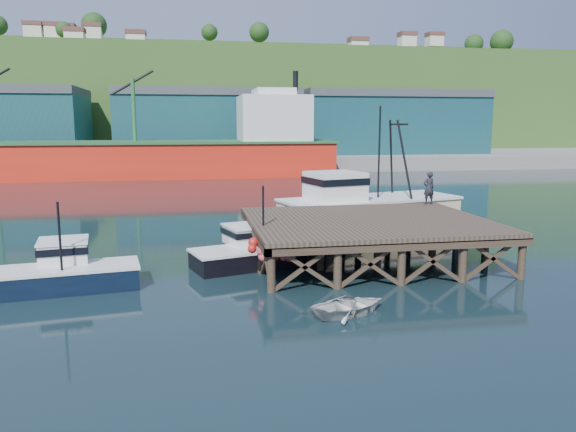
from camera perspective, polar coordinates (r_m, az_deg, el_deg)
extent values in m
plane|color=black|center=(28.10, -2.73, -4.92)|extent=(300.00, 300.00, 0.00)
cube|color=brown|center=(28.89, 8.12, -0.55)|extent=(12.00, 10.00, 0.25)
cube|color=#473828|center=(24.47, 11.66, -3.06)|extent=(12.00, 0.30, 0.35)
cylinder|color=#473828|center=(23.37, -1.72, -5.86)|extent=(0.36, 0.36, 2.60)
cylinder|color=#473828|center=(27.41, 22.64, -4.30)|extent=(0.36, 0.36, 2.60)
cylinder|color=#473828|center=(32.46, -4.17, -1.53)|extent=(0.36, 0.36, 2.60)
cylinder|color=#473828|center=(35.48, 14.46, -0.87)|extent=(0.36, 0.36, 2.60)
cube|color=gray|center=(97.25, -8.15, 5.83)|extent=(160.00, 40.00, 2.00)
cube|color=#1A5455|center=(92.07, -8.12, 9.06)|extent=(28.00, 16.00, 9.00)
cube|color=#1A5455|center=(97.91, 9.94, 9.03)|extent=(30.00, 16.00, 9.00)
cube|color=red|center=(75.63, -16.70, 5.44)|extent=(55.00, 9.50, 4.40)
cube|color=#26592D|center=(75.52, -16.79, 7.18)|extent=(55.50, 10.00, 0.30)
cube|color=silver|center=(75.88, -1.50, 9.84)|extent=(9.00, 9.00, 6.00)
cube|color=silver|center=(75.97, -1.51, 12.33)|extent=(5.00, 7.00, 1.20)
cylinder|color=black|center=(76.59, 0.77, 13.59)|extent=(0.70, 0.70, 2.50)
cube|color=#2D511E|center=(127.11, -8.78, 11.16)|extent=(220.00, 50.00, 22.00)
cube|color=black|center=(25.52, -21.83, -6.00)|extent=(6.29, 3.04, 0.94)
cube|color=silver|center=(25.40, -21.89, -4.94)|extent=(6.41, 3.10, 0.12)
cube|color=silver|center=(26.35, -21.83, -3.43)|extent=(2.23, 2.23, 0.94)
cube|color=black|center=(26.31, -21.86, -2.99)|extent=(2.36, 2.36, 0.31)
cylinder|color=black|center=(24.51, -22.17, -2.02)|extent=(0.10, 0.10, 2.91)
cube|color=black|center=(27.74, -3.04, -4.17)|extent=(6.81, 4.10, 0.89)
cube|color=silver|center=(27.64, -3.05, -3.24)|extent=(6.94, 4.18, 0.12)
cube|color=silver|center=(28.59, -3.99, -1.95)|extent=(2.65, 2.65, 0.89)
cube|color=black|center=(28.55, -4.00, -1.57)|extent=(2.79, 2.79, 0.30)
cylinder|color=black|center=(26.76, -2.53, -0.26)|extent=(0.10, 0.10, 3.15)
sphere|color=#DA5059|center=(24.92, -2.70, -4.22)|extent=(0.41, 0.41, 0.41)
sphere|color=#DA5059|center=(25.19, -0.76, -3.60)|extent=(0.41, 0.41, 0.41)
sphere|color=red|center=(24.61, -1.48, -3.45)|extent=(0.41, 0.41, 0.41)
cube|color=beige|center=(37.79, 8.31, 0.21)|extent=(12.45, 6.83, 1.93)
cube|color=silver|center=(37.65, 8.35, 1.74)|extent=(12.71, 7.10, 0.16)
cube|color=silver|center=(36.77, 4.40, 3.07)|extent=(3.86, 3.70, 1.93)
cube|color=black|center=(36.73, 4.41, 3.73)|extent=(3.99, 3.83, 0.43)
cylinder|color=black|center=(37.55, 9.23, 6.07)|extent=(0.12, 0.12, 6.44)
imported|color=silver|center=(21.05, 6.28, -9.07)|extent=(3.45, 2.91, 0.61)
imported|color=black|center=(34.69, 14.11, 2.78)|extent=(0.77, 0.56, 1.97)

